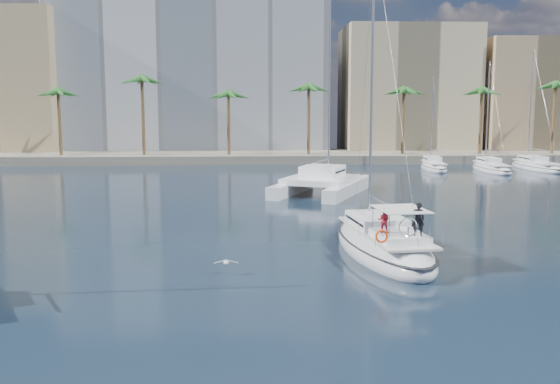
{
  "coord_description": "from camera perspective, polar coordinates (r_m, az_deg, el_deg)",
  "views": [
    {
      "loc": [
        -2.44,
        -28.9,
        7.88
      ],
      "look_at": [
        -1.09,
        1.5,
        3.66
      ],
      "focal_mm": 40.0,
      "sensor_mm": 36.0,
      "label": 1
    }
  ],
  "objects": [
    {
      "name": "palm_right",
      "position": [
        93.34,
        20.69,
        8.87
      ],
      "size": [
        3.6,
        3.6,
        12.3
      ],
      "color": "brown",
      "rests_on": "ground"
    },
    {
      "name": "seagull",
      "position": [
        29.48,
        -4.94,
        -6.42
      ],
      "size": [
        1.17,
        0.5,
        0.22
      ],
      "color": "silver",
      "rests_on": "ground"
    },
    {
      "name": "palm_centre",
      "position": [
        85.97,
        -0.93,
        9.5
      ],
      "size": [
        3.6,
        3.6,
        12.3
      ],
      "color": "brown",
      "rests_on": "ground"
    },
    {
      "name": "palm_left",
      "position": [
        91.55,
        -22.99,
        8.78
      ],
      "size": [
        3.6,
        3.6,
        12.3
      ],
      "color": "brown",
      "rests_on": "ground"
    },
    {
      "name": "catamaran",
      "position": [
        56.52,
        3.85,
        1.04
      ],
      "size": [
        10.59,
        13.7,
        17.85
      ],
      "rotation": [
        0.0,
        0.0,
        -0.42
      ],
      "color": "white",
      "rests_on": "ground"
    },
    {
      "name": "moored_yacht_c",
      "position": [
        84.14,
        22.39,
        1.93
      ],
      "size": [
        3.98,
        12.33,
        15.54
      ],
      "primitive_type": null,
      "rotation": [
        0.0,
        0.0,
        0.03
      ],
      "color": "white",
      "rests_on": "ground"
    },
    {
      "name": "moored_yacht_a",
      "position": [
        79.54,
        13.86,
        1.98
      ],
      "size": [
        3.37,
        9.52,
        11.9
      ],
      "primitive_type": null,
      "rotation": [
        0.0,
        0.0,
        -0.07
      ],
      "color": "white",
      "rests_on": "ground"
    },
    {
      "name": "moored_yacht_b",
      "position": [
        79.76,
        18.76,
        1.81
      ],
      "size": [
        3.32,
        10.83,
        13.72
      ],
      "primitive_type": null,
      "rotation": [
        0.0,
        0.0,
        -0.02
      ],
      "color": "white",
      "rests_on": "ground"
    },
    {
      "name": "quay",
      "position": [
        90.23,
        -0.99,
        3.27
      ],
      "size": [
        120.0,
        14.0,
        1.2
      ],
      "primitive_type": "cube",
      "color": "gray",
      "rests_on": "ground"
    },
    {
      "name": "building_modern",
      "position": [
        102.53,
        -8.05,
        11.24
      ],
      "size": [
        42.0,
        16.0,
        28.0
      ],
      "primitive_type": "cube",
      "color": "silver",
      "rests_on": "ground"
    },
    {
      "name": "ground",
      "position": [
        30.05,
        2.22,
        -7.31
      ],
      "size": [
        160.0,
        160.0,
        0.0
      ],
      "primitive_type": "plane",
      "color": "black",
      "rests_on": "ground"
    },
    {
      "name": "building_tan_right",
      "position": [
        106.61,
        22.31,
        7.91
      ],
      "size": [
        18.0,
        12.0,
        18.0
      ],
      "primitive_type": "cube",
      "color": "tan",
      "rests_on": "ground"
    },
    {
      "name": "building_beige",
      "position": [
        101.9,
        11.47,
        8.93
      ],
      "size": [
        20.0,
        14.0,
        20.0
      ],
      "primitive_type": "cube",
      "color": "#C7B68F",
      "rests_on": "ground"
    },
    {
      "name": "main_sloop",
      "position": [
        33.7,
        9.38,
        -4.79
      ],
      "size": [
        5.14,
        12.29,
        17.72
      ],
      "rotation": [
        0.0,
        0.0,
        0.11
      ],
      "color": "white",
      "rests_on": "ground"
    }
  ]
}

